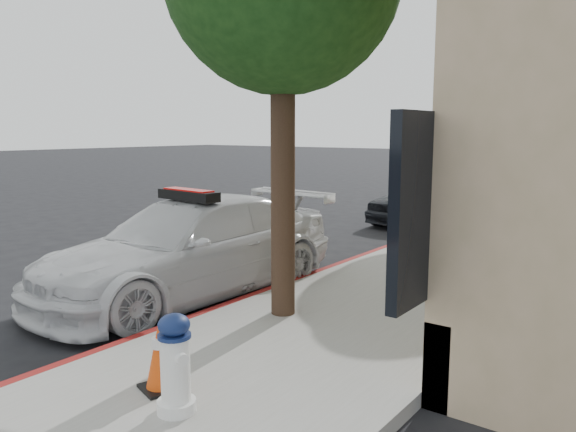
% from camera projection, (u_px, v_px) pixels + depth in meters
% --- Properties ---
extents(ground, '(120.00, 120.00, 0.00)m').
position_uv_depth(ground, '(224.00, 263.00, 10.44)').
color(ground, black).
rests_on(ground, ground).
extents(sidewalk, '(3.20, 50.00, 0.15)m').
position_uv_depth(sidewalk, '(553.00, 213.00, 16.22)').
color(sidewalk, gray).
rests_on(sidewalk, ground).
extents(curb_strip, '(0.12, 50.00, 0.15)m').
position_uv_depth(curb_strip, '(498.00, 208.00, 17.13)').
color(curb_strip, maroon).
rests_on(curb_strip, ground).
extents(tree_mid, '(2.77, 2.64, 5.43)m').
position_uv_depth(tree_mid, '(495.00, 54.00, 12.82)').
color(tree_mid, black).
rests_on(tree_mid, sidewalk).
extents(tree_far, '(3.10, 3.00, 5.81)m').
position_uv_depth(tree_far, '(567.00, 72.00, 19.12)').
color(tree_far, black).
rests_on(tree_far, sidewalk).
extents(police_car, '(2.40, 5.11, 1.59)m').
position_uv_depth(police_car, '(190.00, 247.00, 8.32)').
color(police_car, silver).
rests_on(police_car, ground).
extents(parked_car_mid, '(1.98, 4.05, 1.33)m').
position_uv_depth(parked_car_mid, '(426.00, 198.00, 14.84)').
color(parked_car_mid, black).
rests_on(parked_car_mid, ground).
extents(parked_car_far, '(1.79, 4.43, 1.43)m').
position_uv_depth(parked_car_far, '(489.00, 175.00, 21.67)').
color(parked_car_far, '#161D37').
rests_on(parked_car_far, ground).
extents(fire_hydrant, '(0.36, 0.32, 0.84)m').
position_uv_depth(fire_hydrant, '(175.00, 365.00, 4.56)').
color(fire_hydrant, white).
rests_on(fire_hydrant, sidewalk).
extents(traffic_cone, '(0.42, 0.42, 0.64)m').
position_uv_depth(traffic_cone, '(160.00, 355.00, 4.98)').
color(traffic_cone, black).
rests_on(traffic_cone, sidewalk).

